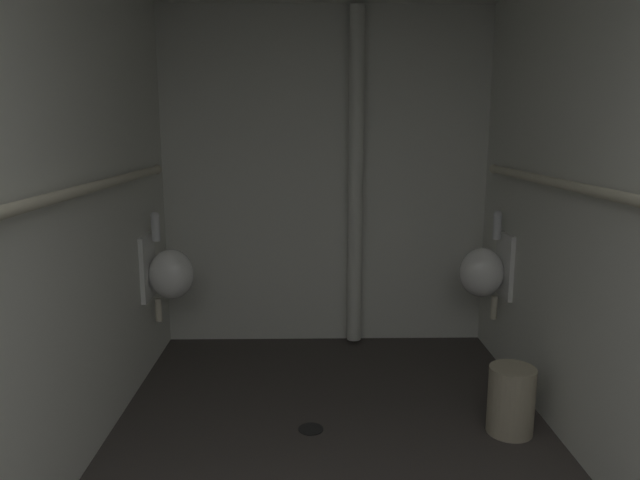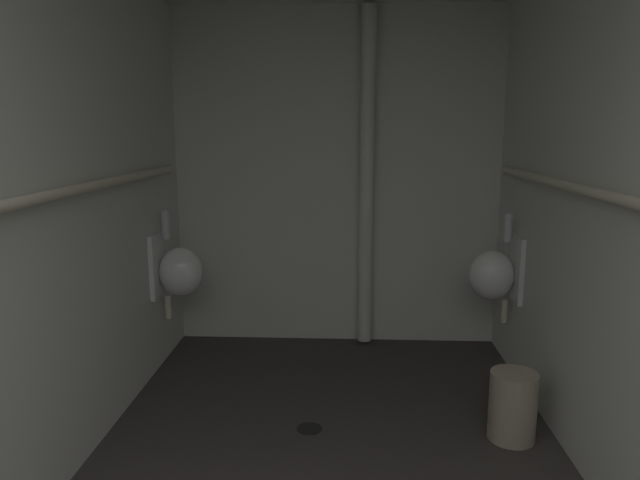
{
  "view_description": "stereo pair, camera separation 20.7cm",
  "coord_description": "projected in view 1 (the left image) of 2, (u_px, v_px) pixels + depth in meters",
  "views": [
    {
      "loc": [
        -0.12,
        0.08,
        1.65
      ],
      "look_at": [
        -0.06,
        3.2,
        1.05
      ],
      "focal_mm": 32.85,
      "sensor_mm": 36.0,
      "label": 1
    },
    {
      "loc": [
        0.09,
        0.08,
        1.65
      ],
      "look_at": [
        -0.06,
        3.2,
        1.05
      ],
      "focal_mm": 32.85,
      "sensor_mm": 36.0,
      "label": 2
    }
  ],
  "objects": [
    {
      "name": "floor_drain",
      "position": [
        311.0,
        429.0,
        3.25
      ],
      "size": [
        0.14,
        0.14,
        0.01
      ],
      "primitive_type": "cylinder",
      "color": "black",
      "rests_on": "ground"
    },
    {
      "name": "urinal_left_mid",
      "position": [
        168.0,
        273.0,
        3.94
      ],
      "size": [
        0.32,
        0.3,
        0.76
      ],
      "color": "white"
    },
    {
      "name": "wall_left",
      "position": [
        7.0,
        233.0,
        2.18
      ],
      "size": [
        0.06,
        4.62,
        2.52
      ],
      "primitive_type": "cube",
      "color": "silver",
      "rests_on": "ground"
    },
    {
      "name": "wall_back",
      "position": [
        325.0,
        180.0,
        4.44
      ],
      "size": [
        2.57,
        0.06,
        2.52
      ],
      "primitive_type": "cube",
      "color": "silver",
      "rests_on": "ground"
    },
    {
      "name": "waste_bin",
      "position": [
        511.0,
        400.0,
        3.19
      ],
      "size": [
        0.25,
        0.25,
        0.37
      ],
      "primitive_type": "cylinder",
      "color": "#9E937A",
      "rests_on": "ground"
    },
    {
      "name": "urinal_right_mid",
      "position": [
        485.0,
        271.0,
        3.99
      ],
      "size": [
        0.32,
        0.3,
        0.76
      ],
      "color": "white"
    },
    {
      "name": "supply_pipe_left",
      "position": [
        25.0,
        206.0,
        2.14
      ],
      "size": [
        0.06,
        3.86,
        0.06
      ],
      "color": "beige"
    },
    {
      "name": "standpipe_back_wall",
      "position": [
        356.0,
        181.0,
        4.34
      ],
      "size": [
        0.11,
        0.11,
        2.47
      ],
      "primitive_type": "cylinder",
      "color": "silver",
      "rests_on": "ground"
    }
  ]
}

